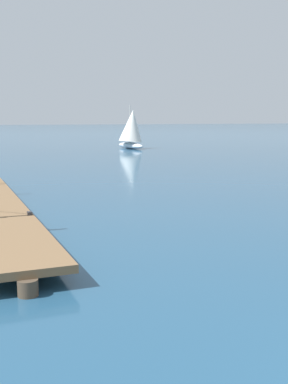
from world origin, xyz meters
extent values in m
cylinder|color=#4C3D2D|center=(-4.83, 5.87, 0.15)|extent=(0.36, 0.36, 0.29)
cube|color=#333338|center=(-4.18, 10.74, 0.49)|extent=(0.13, 0.20, 0.08)
ellipsoid|color=silver|center=(9.52, 42.90, 0.30)|extent=(1.82, 4.67, 0.60)
cylinder|color=#B2ADA3|center=(9.51, 43.00, 2.41)|extent=(0.08, 0.08, 3.61)
cone|color=silver|center=(9.56, 42.65, 2.23)|extent=(2.92, 2.66, 3.29)
camera|label=1|loc=(-5.71, -2.31, 3.04)|focal=45.37mm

